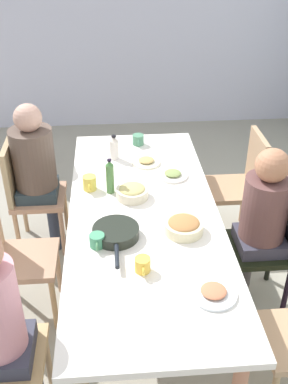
% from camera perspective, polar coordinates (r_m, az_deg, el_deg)
% --- Properties ---
extents(ground_plane, '(7.48, 7.48, 0.00)m').
position_cam_1_polar(ground_plane, '(3.28, 0.00, -13.69)').
color(ground_plane, '#9F9A8A').
extents(wall_left, '(0.12, 4.60, 2.60)m').
position_cam_1_polar(wall_left, '(5.56, -2.80, 21.16)').
color(wall_left, silver).
rests_on(wall_left, ground_plane).
extents(dining_table, '(2.24, 0.91, 0.77)m').
position_cam_1_polar(dining_table, '(2.83, 0.00, -3.90)').
color(dining_table, white).
rests_on(dining_table, ground_plane).
extents(chair_0, '(0.40, 0.40, 0.90)m').
position_cam_1_polar(chair_0, '(3.00, -16.25, -7.25)').
color(chair_0, tan).
rests_on(chair_0, ground_plane).
extents(chair_1, '(0.40, 0.40, 0.90)m').
position_cam_1_polar(chair_1, '(3.69, 12.12, 1.37)').
color(chair_1, tan).
rests_on(chair_1, ground_plane).
extents(chair_4, '(0.40, 0.40, 0.90)m').
position_cam_1_polar(chair_4, '(3.60, -14.35, 0.27)').
color(chair_4, tan).
rests_on(chair_4, ground_plane).
extents(person_4, '(0.31, 0.31, 1.20)m').
position_cam_1_polar(person_4, '(3.48, -13.36, 3.29)').
color(person_4, '#32354C').
rests_on(person_4, ground_plane).
extents(chair_5, '(0.40, 0.40, 0.90)m').
position_cam_1_polar(chair_5, '(3.10, 15.66, -5.70)').
color(chair_5, black).
rests_on(chair_5, ground_plane).
extents(person_5, '(0.30, 0.30, 1.17)m').
position_cam_1_polar(person_5, '(2.96, 14.52, -2.92)').
color(person_5, '#413F41').
rests_on(person_5, ground_plane).
extents(plate_0, '(0.20, 0.20, 0.04)m').
position_cam_1_polar(plate_0, '(3.32, 0.29, 3.81)').
color(plate_0, '#EFEACC').
rests_on(plate_0, dining_table).
extents(plate_1, '(0.23, 0.23, 0.04)m').
position_cam_1_polar(plate_1, '(2.26, 8.68, -12.32)').
color(plate_1, white).
rests_on(plate_1, dining_table).
extents(plate_2, '(0.21, 0.21, 0.04)m').
position_cam_1_polar(plate_2, '(3.16, 3.61, 2.16)').
color(plate_2, white).
rests_on(plate_2, dining_table).
extents(bowl_0, '(0.21, 0.21, 0.08)m').
position_cam_1_polar(bowl_0, '(2.91, -1.49, 0.03)').
color(bowl_0, beige).
rests_on(bowl_0, dining_table).
extents(bowl_1, '(0.22, 0.22, 0.08)m').
position_cam_1_polar(bowl_1, '(2.62, 4.98, -4.24)').
color(bowl_1, beige).
rests_on(bowl_1, dining_table).
extents(serving_pan, '(0.44, 0.26, 0.06)m').
position_cam_1_polar(serving_pan, '(2.58, -3.53, -5.10)').
color(serving_pan, black).
rests_on(serving_pan, dining_table).
extents(cup_0, '(0.12, 0.09, 0.10)m').
position_cam_1_polar(cup_0, '(3.01, -6.81, 1.13)').
color(cup_0, '#E7CB4F').
rests_on(cup_0, dining_table).
extents(cup_1, '(0.12, 0.08, 0.08)m').
position_cam_1_polar(cup_1, '(2.35, -0.17, -9.09)').
color(cup_1, yellow).
rests_on(cup_1, dining_table).
extents(cup_2, '(0.12, 0.08, 0.07)m').
position_cam_1_polar(cup_2, '(2.52, -5.88, -6.08)').
color(cup_2, '#449469').
rests_on(cup_2, dining_table).
extents(cup_3, '(0.12, 0.09, 0.08)m').
position_cam_1_polar(cup_3, '(3.58, -0.74, 6.55)').
color(cup_3, '#4D8967').
rests_on(cup_3, dining_table).
extents(bottle_0, '(0.07, 0.07, 0.19)m').
position_cam_1_polar(bottle_0, '(3.36, -3.76, 5.52)').
color(bottle_0, silver).
rests_on(bottle_0, dining_table).
extents(bottle_1, '(0.05, 0.05, 0.24)m').
position_cam_1_polar(bottle_1, '(2.93, -4.27, 1.89)').
color(bottle_1, '#4C7D40').
rests_on(bottle_1, dining_table).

